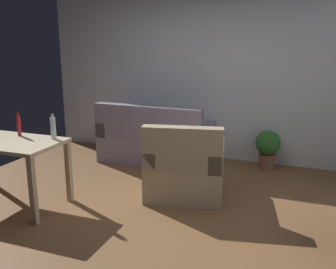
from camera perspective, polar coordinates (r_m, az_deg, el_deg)
ground_plane at (r=4.42m, az=-3.64°, el=-10.98°), size 5.20×4.40×0.02m
wall_rear at (r=6.09m, az=5.04°, el=9.25°), size 5.20×0.10×2.70m
couch at (r=5.88m, az=-1.95°, el=-1.19°), size 1.65×0.84×0.92m
desk at (r=4.65m, az=-22.60°, el=-2.11°), size 1.21×0.72×0.76m
potted_plant at (r=5.76m, az=14.58°, el=-1.77°), size 0.36×0.36×0.57m
armchair at (r=4.63m, az=2.53°, el=-5.33°), size 1.06×1.01×0.92m
bottle_red at (r=4.75m, az=-21.27°, el=1.30°), size 0.04×0.04×0.28m
bottle_clear at (r=4.48m, az=-16.67°, el=0.93°), size 0.06×0.06×0.29m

